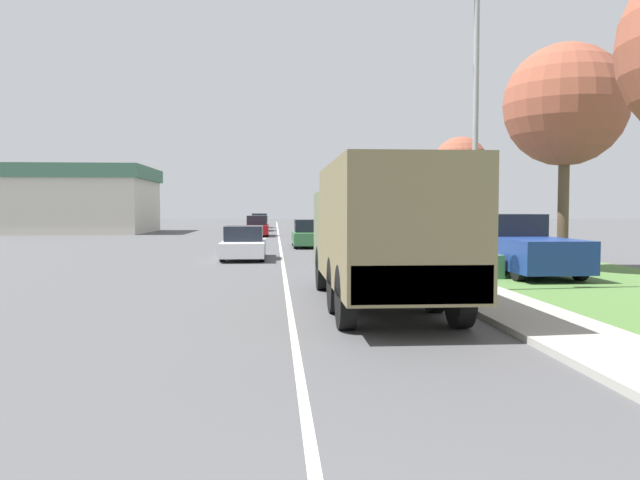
{
  "coord_description": "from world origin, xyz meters",
  "views": [
    {
      "loc": [
        -0.31,
        -1.2,
        2.1
      ],
      "look_at": [
        0.77,
        13.66,
        1.35
      ],
      "focal_mm": 35.0,
      "sensor_mm": 36.0,
      "label": 1
    }
  ],
  "objects_px": {
    "military_truck": "(381,229)",
    "pickup_truck": "(521,246)",
    "lamp_post": "(468,111)",
    "car_second_ahead": "(310,235)",
    "car_third_ahead": "(257,227)",
    "car_farthest_ahead": "(260,221)",
    "car_nearest_ahead": "(244,244)",
    "car_fourth_ahead": "(260,224)"
  },
  "relations": [
    {
      "from": "car_second_ahead",
      "to": "pickup_truck",
      "type": "bearing_deg",
      "value": -67.84
    },
    {
      "from": "car_nearest_ahead",
      "to": "lamp_post",
      "type": "height_order",
      "value": "lamp_post"
    },
    {
      "from": "military_truck",
      "to": "car_farthest_ahead",
      "type": "distance_m",
      "value": 56.62
    },
    {
      "from": "car_second_ahead",
      "to": "pickup_truck",
      "type": "height_order",
      "value": "pickup_truck"
    },
    {
      "from": "military_truck",
      "to": "car_second_ahead",
      "type": "relative_size",
      "value": 1.77
    },
    {
      "from": "car_fourth_ahead",
      "to": "pickup_truck",
      "type": "distance_m",
      "value": 41.38
    },
    {
      "from": "car_fourth_ahead",
      "to": "car_farthest_ahead",
      "type": "height_order",
      "value": "car_farthest_ahead"
    },
    {
      "from": "pickup_truck",
      "to": "lamp_post",
      "type": "height_order",
      "value": "lamp_post"
    },
    {
      "from": "military_truck",
      "to": "lamp_post",
      "type": "height_order",
      "value": "lamp_post"
    },
    {
      "from": "car_third_ahead",
      "to": "lamp_post",
      "type": "relative_size",
      "value": 0.65
    },
    {
      "from": "car_second_ahead",
      "to": "pickup_truck",
      "type": "distance_m",
      "value": 15.84
    },
    {
      "from": "military_truck",
      "to": "car_second_ahead",
      "type": "bearing_deg",
      "value": 90.82
    },
    {
      "from": "car_farthest_ahead",
      "to": "pickup_truck",
      "type": "xyz_separation_m",
      "value": [
        9.58,
        -50.09,
        0.18
      ]
    },
    {
      "from": "car_farthest_ahead",
      "to": "car_second_ahead",
      "type": "bearing_deg",
      "value": -84.19
    },
    {
      "from": "military_truck",
      "to": "car_second_ahead",
      "type": "xyz_separation_m",
      "value": [
        -0.3,
        21.05,
        -0.99
      ]
    },
    {
      "from": "car_fourth_ahead",
      "to": "lamp_post",
      "type": "height_order",
      "value": "lamp_post"
    },
    {
      "from": "military_truck",
      "to": "car_third_ahead",
      "type": "bearing_deg",
      "value": 95.82
    },
    {
      "from": "car_nearest_ahead",
      "to": "car_fourth_ahead",
      "type": "height_order",
      "value": "car_fourth_ahead"
    },
    {
      "from": "military_truck",
      "to": "pickup_truck",
      "type": "height_order",
      "value": "military_truck"
    },
    {
      "from": "military_truck",
      "to": "car_nearest_ahead",
      "type": "distance_m",
      "value": 13.61
    },
    {
      "from": "car_third_ahead",
      "to": "car_farthest_ahead",
      "type": "xyz_separation_m",
      "value": [
        -0.32,
        21.31,
        0.0
      ]
    },
    {
      "from": "car_second_ahead",
      "to": "pickup_truck",
      "type": "relative_size",
      "value": 0.85
    },
    {
      "from": "lamp_post",
      "to": "car_fourth_ahead",
      "type": "bearing_deg",
      "value": 98.09
    },
    {
      "from": "car_third_ahead",
      "to": "lamp_post",
      "type": "distance_m",
      "value": 33.58
    },
    {
      "from": "car_third_ahead",
      "to": "pickup_truck",
      "type": "xyz_separation_m",
      "value": [
        9.26,
        -28.78,
        0.18
      ]
    },
    {
      "from": "military_truck",
      "to": "pickup_truck",
      "type": "relative_size",
      "value": 1.5
    },
    {
      "from": "pickup_truck",
      "to": "car_second_ahead",
      "type": "bearing_deg",
      "value": 112.16
    },
    {
      "from": "lamp_post",
      "to": "car_second_ahead",
      "type": "bearing_deg",
      "value": 98.89
    },
    {
      "from": "car_nearest_ahead",
      "to": "car_third_ahead",
      "type": "bearing_deg",
      "value": 90.14
    },
    {
      "from": "car_third_ahead",
      "to": "car_farthest_ahead",
      "type": "distance_m",
      "value": 21.31
    },
    {
      "from": "pickup_truck",
      "to": "lamp_post",
      "type": "relative_size",
      "value": 0.71
    },
    {
      "from": "car_second_ahead",
      "to": "car_fourth_ahead",
      "type": "relative_size",
      "value": 0.98
    },
    {
      "from": "military_truck",
      "to": "car_second_ahead",
      "type": "height_order",
      "value": "military_truck"
    },
    {
      "from": "lamp_post",
      "to": "car_farthest_ahead",
      "type": "bearing_deg",
      "value": 96.88
    },
    {
      "from": "car_fourth_ahead",
      "to": "lamp_post",
      "type": "xyz_separation_m",
      "value": [
        6.3,
        -44.31,
        3.91
      ]
    },
    {
      "from": "pickup_truck",
      "to": "lamp_post",
      "type": "distance_m",
      "value": 6.23
    },
    {
      "from": "car_third_ahead",
      "to": "lamp_post",
      "type": "height_order",
      "value": "lamp_post"
    },
    {
      "from": "car_second_ahead",
      "to": "car_third_ahead",
      "type": "relative_size",
      "value": 0.92
    },
    {
      "from": "car_second_ahead",
      "to": "car_third_ahead",
      "type": "height_order",
      "value": "car_third_ahead"
    },
    {
      "from": "car_nearest_ahead",
      "to": "car_second_ahead",
      "type": "height_order",
      "value": "car_second_ahead"
    },
    {
      "from": "military_truck",
      "to": "pickup_truck",
      "type": "distance_m",
      "value": 8.58
    },
    {
      "from": "car_nearest_ahead",
      "to": "car_third_ahead",
      "type": "relative_size",
      "value": 0.94
    }
  ]
}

